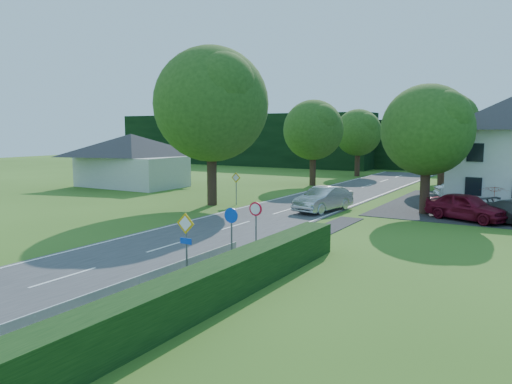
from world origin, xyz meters
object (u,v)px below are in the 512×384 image
Objects in this scene: parked_car_silver_a at (463,191)px; motorcycle at (318,195)px; moving_car at (323,199)px; parked_car_red at (466,207)px; streetlight at (426,146)px; parasol at (494,198)px.

motorcycle is at bearing 96.47° from parked_car_silver_a.
parked_car_red reaches higher than moving_car.
streetlight is 1.87× the size of parked_car_silver_a.
parked_car_red is at bearing -102.76° from parasol.
parasol is at bearing 41.94° from moving_car.
streetlight is 5.91m from parked_car_red.
parked_car_silver_a is at bearing 45.62° from motorcycle.
parasol is (4.35, 1.46, -3.57)m from streetlight.
streetlight is 7.52m from parked_car_silver_a.
parked_car_silver_a is at bearing 66.66° from moving_car.
moving_car is 5.17m from motorcycle.
motorcycle is (-8.05, -0.04, -3.96)m from streetlight.
parked_car_red is at bearing 162.46° from parked_car_silver_a.
streetlight is at bearing -161.44° from parasol.
moving_car is 1.19× the size of parked_car_silver_a.
parked_car_red is (8.96, 1.24, 0.01)m from moving_car.
motorcycle is 12.50m from parasol.
parasol is (10.06, 6.10, 0.02)m from moving_car.
moving_car is 2.65× the size of parasol.
streetlight is 5.81m from parasol.
parked_car_silver_a reaches higher than motorcycle.
parked_car_red is at bearing -4.01° from motorcycle.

